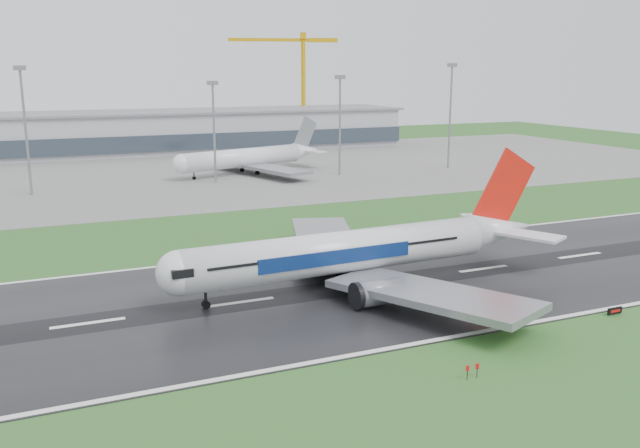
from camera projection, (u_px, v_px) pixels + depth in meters
name	position (u px, v px, depth m)	size (l,w,h in m)	color
ground	(242.00, 303.00, 91.61)	(520.00, 520.00, 0.00)	#25551F
runway	(242.00, 302.00, 91.60)	(400.00, 45.00, 0.10)	black
apron	(122.00, 175.00, 203.52)	(400.00, 130.00, 0.08)	slate
terminal	(100.00, 134.00, 255.58)	(240.00, 36.00, 15.00)	#94979E
main_airliner	(366.00, 224.00, 97.46)	(61.22, 58.30, 18.07)	silver
parked_airliner	(248.00, 147.00, 205.92)	(54.46, 50.71, 15.96)	silver
tower_crane	(303.00, 88.00, 300.14)	(48.20, 2.63, 47.31)	#CA9307
runway_sign	(615.00, 311.00, 86.83)	(2.30, 0.26, 1.04)	black
floodmast_2	(26.00, 134.00, 167.89)	(0.64, 0.64, 31.08)	gray
floodmast_3	(214.00, 135.00, 186.89)	(0.64, 0.64, 27.16)	gray
floodmast_4	(340.00, 128.00, 201.64)	(0.64, 0.64, 28.61)	gray
floodmast_5	(450.00, 118.00, 216.39)	(0.64, 0.64, 32.22)	gray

